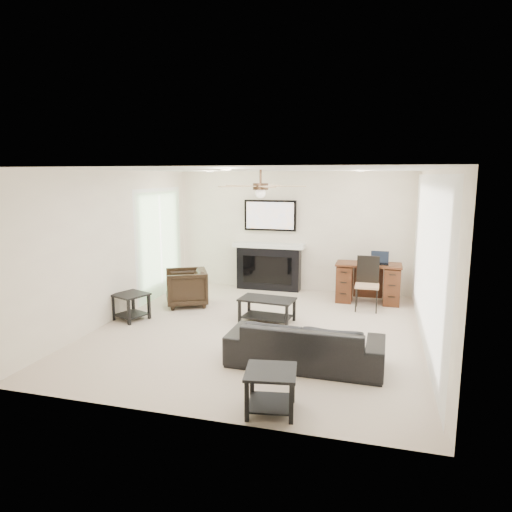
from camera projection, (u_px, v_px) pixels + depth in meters
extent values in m
plane|color=beige|center=(259.00, 330.00, 7.23)|extent=(5.50, 5.50, 0.00)
cube|color=white|center=(259.00, 170.00, 6.79)|extent=(5.00, 5.50, 0.04)
cube|color=#F2E7CD|center=(293.00, 231.00, 9.62)|extent=(5.00, 0.04, 2.50)
cube|color=#F2E7CD|center=(185.00, 298.00, 4.40)|extent=(5.00, 0.04, 2.50)
cube|color=#F2E7CD|center=(115.00, 246.00, 7.66)|extent=(0.04, 5.50, 2.50)
cube|color=#F2E7CD|center=(432.00, 260.00, 6.36)|extent=(0.04, 5.50, 2.50)
cube|color=white|center=(427.00, 260.00, 6.47)|extent=(0.04, 5.10, 2.40)
cube|color=#93BC89|center=(160.00, 244.00, 9.16)|extent=(0.04, 1.80, 2.10)
cylinder|color=#382619|center=(261.00, 186.00, 6.93)|extent=(1.40, 1.40, 0.30)
imported|color=black|center=(305.00, 344.00, 5.83)|extent=(1.99, 0.81, 0.58)
imported|color=black|center=(186.00, 287.00, 8.55)|extent=(1.00, 1.00, 0.69)
cube|color=black|center=(267.00, 310.00, 7.60)|extent=(0.95, 0.59, 0.40)
cube|color=black|center=(271.00, 391.00, 4.70)|extent=(0.59, 0.59, 0.45)
cube|color=black|center=(131.00, 307.00, 7.71)|extent=(0.65, 0.65, 0.45)
cube|color=black|center=(269.00, 245.00, 9.64)|extent=(1.52, 0.34, 1.91)
cube|color=#3E240F|center=(368.00, 283.00, 8.75)|extent=(1.22, 0.56, 0.76)
cube|color=black|center=(367.00, 284.00, 8.21)|extent=(0.42, 0.44, 0.97)
cube|color=black|center=(380.00, 258.00, 8.59)|extent=(0.33, 0.24, 0.23)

